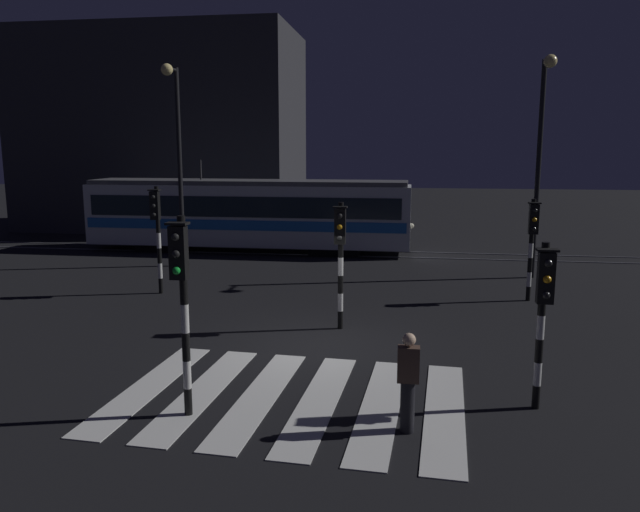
# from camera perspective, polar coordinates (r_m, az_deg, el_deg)

# --- Properties ---
(ground_plane) EXTENTS (120.00, 120.00, 0.00)m
(ground_plane) POSITION_cam_1_polar(r_m,az_deg,el_deg) (14.78, -0.45, -8.42)
(ground_plane) COLOR black
(rail_near) EXTENTS (80.00, 0.12, 0.03)m
(rail_near) POSITION_cam_1_polar(r_m,az_deg,el_deg) (26.78, 3.71, -0.02)
(rail_near) COLOR #59595E
(rail_near) RESTS_ON ground
(rail_far) EXTENTS (80.00, 0.12, 0.03)m
(rail_far) POSITION_cam_1_polar(r_m,az_deg,el_deg) (28.19, 3.96, 0.48)
(rail_far) COLOR #59595E
(rail_far) RESTS_ON ground
(crosswalk_zebra) EXTENTS (6.72, 5.02, 0.02)m
(crosswalk_zebra) POSITION_cam_1_polar(r_m,az_deg,el_deg) (11.88, -2.89, -13.11)
(crosswalk_zebra) COLOR silver
(crosswalk_zebra) RESTS_ON ground
(traffic_light_corner_near_right) EXTENTS (0.36, 0.42, 3.06)m
(traffic_light_corner_near_right) POSITION_cam_1_polar(r_m,az_deg,el_deg) (11.44, 20.09, -4.03)
(traffic_light_corner_near_right) COLOR black
(traffic_light_corner_near_right) RESTS_ON ground
(traffic_light_median_centre) EXTENTS (0.36, 0.42, 3.32)m
(traffic_light_median_centre) POSITION_cam_1_polar(r_m,az_deg,el_deg) (15.62, 1.91, 0.87)
(traffic_light_median_centre) COLOR black
(traffic_light_median_centre) RESTS_ON ground
(traffic_light_kerb_mid_left) EXTENTS (0.36, 0.42, 3.56)m
(traffic_light_kerb_mid_left) POSITION_cam_1_polar(r_m,az_deg,el_deg) (10.63, -12.76, -2.87)
(traffic_light_kerb_mid_left) COLOR black
(traffic_light_kerb_mid_left) RESTS_ON ground
(traffic_light_corner_far_right) EXTENTS (0.36, 0.42, 3.16)m
(traffic_light_corner_far_right) POSITION_cam_1_polar(r_m,az_deg,el_deg) (19.66, 19.17, 1.90)
(traffic_light_corner_far_right) COLOR black
(traffic_light_corner_far_right) RESTS_ON ground
(traffic_light_corner_far_left) EXTENTS (0.36, 0.42, 3.48)m
(traffic_light_corner_far_left) POSITION_cam_1_polar(r_m,az_deg,el_deg) (20.21, -14.96, 2.93)
(traffic_light_corner_far_left) COLOR black
(traffic_light_corner_far_left) RESTS_ON ground
(street_lamp_trackside_left) EXTENTS (0.44, 1.21, 7.74)m
(street_lamp_trackside_left) POSITION_cam_1_polar(r_m,az_deg,el_deg) (24.60, -13.21, 10.19)
(street_lamp_trackside_left) COLOR black
(street_lamp_trackside_left) RESTS_ON ground
(street_lamp_trackside_right) EXTENTS (0.44, 1.21, 7.73)m
(street_lamp_trackside_right) POSITION_cam_1_polar(r_m,az_deg,el_deg) (23.03, 19.91, 9.88)
(street_lamp_trackside_right) COLOR black
(street_lamp_trackside_right) RESTS_ON ground
(tram) EXTENTS (14.82, 2.58, 4.15)m
(tram) POSITION_cam_1_polar(r_m,az_deg,el_deg) (28.13, -6.69, 3.97)
(tram) COLOR silver
(tram) RESTS_ON ground
(pedestrian_waiting_at_kerb) EXTENTS (0.36, 0.24, 1.71)m
(pedestrian_waiting_at_kerb) POSITION_cam_1_polar(r_m,az_deg,el_deg) (10.39, 8.20, -11.53)
(pedestrian_waiting_at_kerb) COLOR black
(pedestrian_waiting_at_kerb) RESTS_ON ground
(building_backdrop) EXTENTS (15.59, 8.00, 11.25)m
(building_backdrop) POSITION_cam_1_polar(r_m,az_deg,el_deg) (38.01, -14.29, 11.15)
(building_backdrop) COLOR #2D2D33
(building_backdrop) RESTS_ON ground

